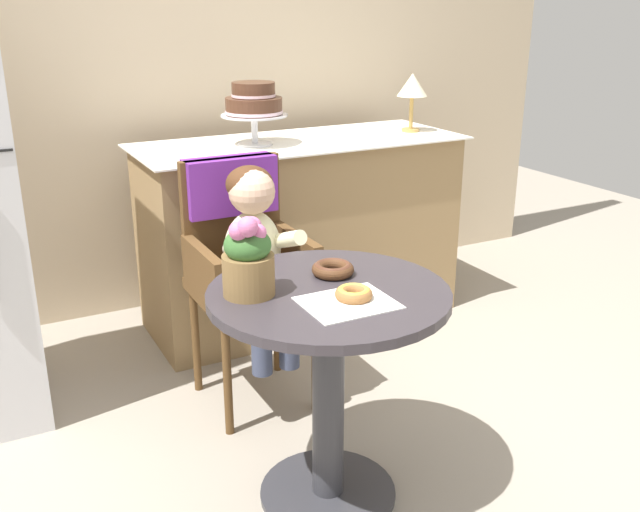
# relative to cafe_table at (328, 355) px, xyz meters

# --- Properties ---
(ground_plane) EXTENTS (8.00, 8.00, 0.00)m
(ground_plane) POSITION_rel_cafe_table_xyz_m (0.00, 0.00, -0.51)
(ground_plane) COLOR gray
(back_wall) EXTENTS (4.80, 0.10, 2.70)m
(back_wall) POSITION_rel_cafe_table_xyz_m (0.00, 1.85, 0.84)
(back_wall) COLOR #C1AD8E
(back_wall) RESTS_ON ground
(cafe_table) EXTENTS (0.72, 0.72, 0.72)m
(cafe_table) POSITION_rel_cafe_table_xyz_m (0.00, 0.00, 0.00)
(cafe_table) COLOR #332D33
(cafe_table) RESTS_ON ground
(wicker_chair) EXTENTS (0.42, 0.45, 0.95)m
(wicker_chair) POSITION_rel_cafe_table_xyz_m (0.02, 0.76, 0.13)
(wicker_chair) COLOR brown
(wicker_chair) RESTS_ON ground
(seated_child) EXTENTS (0.27, 0.32, 0.73)m
(seated_child) POSITION_rel_cafe_table_xyz_m (0.02, 0.60, 0.17)
(seated_child) COLOR beige
(seated_child) RESTS_ON ground
(paper_napkin) EXTENTS (0.25, 0.21, 0.00)m
(paper_napkin) POSITION_rel_cafe_table_xyz_m (0.00, -0.11, 0.21)
(paper_napkin) COLOR white
(paper_napkin) RESTS_ON cafe_table
(donut_front) EXTENTS (0.13, 0.13, 0.04)m
(donut_front) POSITION_rel_cafe_table_xyz_m (0.07, 0.10, 0.23)
(donut_front) COLOR #4C2D19
(donut_front) RESTS_ON cafe_table
(donut_mid) EXTENTS (0.11, 0.11, 0.04)m
(donut_mid) POSITION_rel_cafe_table_xyz_m (0.03, -0.10, 0.23)
(donut_mid) COLOR #936033
(donut_mid) RESTS_ON cafe_table
(flower_vase) EXTENTS (0.15, 0.15, 0.25)m
(flower_vase) POSITION_rel_cafe_table_xyz_m (-0.22, 0.08, 0.33)
(flower_vase) COLOR brown
(flower_vase) RESTS_ON cafe_table
(display_counter) EXTENTS (1.56, 0.62, 0.90)m
(display_counter) POSITION_rel_cafe_table_xyz_m (0.55, 1.30, -0.05)
(display_counter) COLOR #93754C
(display_counter) RESTS_ON ground
(tiered_cake_stand) EXTENTS (0.30, 0.30, 0.28)m
(tiered_cake_stand) POSITION_rel_cafe_table_xyz_m (0.32, 1.30, 0.58)
(tiered_cake_stand) COLOR silver
(tiered_cake_stand) RESTS_ON display_counter
(table_lamp) EXTENTS (0.15, 0.15, 0.28)m
(table_lamp) POSITION_rel_cafe_table_xyz_m (1.15, 1.27, 0.61)
(table_lamp) COLOR #B28C47
(table_lamp) RESTS_ON display_counter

